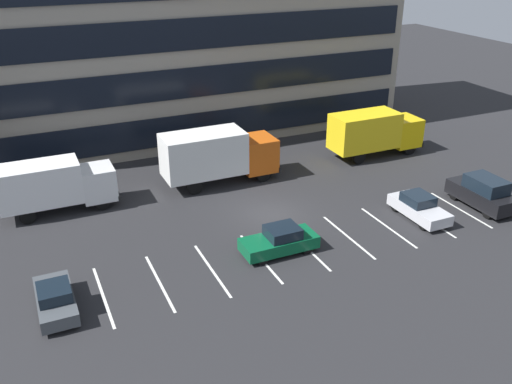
{
  "coord_description": "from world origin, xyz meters",
  "views": [
    {
      "loc": [
        -13.68,
        -27.73,
        16.02
      ],
      "look_at": [
        -0.76,
        0.65,
        1.4
      ],
      "focal_mm": 39.08,
      "sensor_mm": 36.0,
      "label": 1
    }
  ],
  "objects_px": {
    "sedan_forest": "(280,241)",
    "box_truck_yellow_all": "(375,131)",
    "box_truck_white": "(55,184)",
    "suv_black": "(483,192)",
    "sedan_charcoal": "(55,299)",
    "sedan_silver": "(419,207)",
    "box_truck_orange": "(218,154)"
  },
  "relations": [
    {
      "from": "sedan_silver",
      "to": "sedan_charcoal",
      "type": "bearing_deg",
      "value": -178.58
    },
    {
      "from": "box_truck_white",
      "to": "sedan_charcoal",
      "type": "relative_size",
      "value": 1.81
    },
    {
      "from": "sedan_charcoal",
      "to": "sedan_silver",
      "type": "distance_m",
      "value": 21.4
    },
    {
      "from": "box_truck_yellow_all",
      "to": "sedan_silver",
      "type": "height_order",
      "value": "box_truck_yellow_all"
    },
    {
      "from": "box_truck_orange",
      "to": "sedan_forest",
      "type": "height_order",
      "value": "box_truck_orange"
    },
    {
      "from": "box_truck_white",
      "to": "sedan_silver",
      "type": "distance_m",
      "value": 22.49
    },
    {
      "from": "suv_black",
      "to": "box_truck_yellow_all",
      "type": "bearing_deg",
      "value": 95.5
    },
    {
      "from": "box_truck_orange",
      "to": "box_truck_yellow_all",
      "type": "xyz_separation_m",
      "value": [
        12.95,
        -0.1,
        -0.14
      ]
    },
    {
      "from": "box_truck_orange",
      "to": "sedan_charcoal",
      "type": "relative_size",
      "value": 2.07
    },
    {
      "from": "sedan_forest",
      "to": "box_truck_white",
      "type": "bearing_deg",
      "value": 135.68
    },
    {
      "from": "box_truck_orange",
      "to": "sedan_silver",
      "type": "xyz_separation_m",
      "value": [
        9.3,
        -10.04,
        -1.42
      ]
    },
    {
      "from": "box_truck_yellow_all",
      "to": "box_truck_white",
      "type": "bearing_deg",
      "value": 179.62
    },
    {
      "from": "box_truck_yellow_all",
      "to": "suv_black",
      "type": "bearing_deg",
      "value": -84.5
    },
    {
      "from": "box_truck_yellow_all",
      "to": "sedan_charcoal",
      "type": "distance_m",
      "value": 27.18
    },
    {
      "from": "sedan_forest",
      "to": "suv_black",
      "type": "relative_size",
      "value": 0.93
    },
    {
      "from": "sedan_forest",
      "to": "sedan_silver",
      "type": "distance_m",
      "value": 9.61
    },
    {
      "from": "box_truck_white",
      "to": "suv_black",
      "type": "height_order",
      "value": "box_truck_white"
    },
    {
      "from": "sedan_forest",
      "to": "sedan_charcoal",
      "type": "height_order",
      "value": "sedan_forest"
    },
    {
      "from": "sedan_forest",
      "to": "box_truck_yellow_all",
      "type": "bearing_deg",
      "value": 37.18
    },
    {
      "from": "box_truck_yellow_all",
      "to": "box_truck_orange",
      "type": "bearing_deg",
      "value": 179.54
    },
    {
      "from": "box_truck_orange",
      "to": "sedan_silver",
      "type": "height_order",
      "value": "box_truck_orange"
    },
    {
      "from": "box_truck_orange",
      "to": "suv_black",
      "type": "height_order",
      "value": "box_truck_orange"
    },
    {
      "from": "suv_black",
      "to": "box_truck_white",
      "type": "bearing_deg",
      "value": 156.89
    },
    {
      "from": "box_truck_yellow_all",
      "to": "box_truck_white",
      "type": "relative_size",
      "value": 1.07
    },
    {
      "from": "box_truck_orange",
      "to": "box_truck_yellow_all",
      "type": "bearing_deg",
      "value": -0.46
    },
    {
      "from": "sedan_forest",
      "to": "sedan_silver",
      "type": "bearing_deg",
      "value": 0.76
    },
    {
      "from": "suv_black",
      "to": "sedan_charcoal",
      "type": "bearing_deg",
      "value": -179.85
    },
    {
      "from": "box_truck_yellow_all",
      "to": "sedan_charcoal",
      "type": "xyz_separation_m",
      "value": [
        -25.05,
        -10.46,
        -1.31
      ]
    },
    {
      "from": "sedan_charcoal",
      "to": "sedan_silver",
      "type": "height_order",
      "value": "sedan_silver"
    },
    {
      "from": "box_truck_orange",
      "to": "sedan_charcoal",
      "type": "height_order",
      "value": "box_truck_orange"
    },
    {
      "from": "box_truck_orange",
      "to": "box_truck_white",
      "type": "relative_size",
      "value": 1.15
    },
    {
      "from": "sedan_silver",
      "to": "box_truck_white",
      "type": "bearing_deg",
      "value": 153.31
    }
  ]
}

